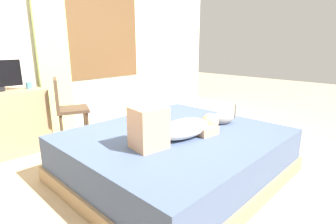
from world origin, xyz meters
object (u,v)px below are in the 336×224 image
at_px(bed, 176,154).
at_px(chair_by_desk, 66,106).
at_px(cat, 221,118).
at_px(person_lying, 175,128).
at_px(desk, 3,123).
at_px(cup, 29,85).

xyz_separation_m(bed, chair_by_desk, (-0.34, 1.54, 0.29)).
bearing_deg(cat, chair_by_desk, 117.08).
bearing_deg(person_lying, cat, -2.55).
distance_m(bed, chair_by_desk, 1.61).
bearing_deg(person_lying, desk, 113.01).
distance_m(bed, person_lying, 0.39).
bearing_deg(chair_by_desk, bed, -77.42).
height_order(cat, cup, cup).
bearing_deg(desk, person_lying, -66.99).
bearing_deg(cat, person_lying, 177.45).
bearing_deg(person_lying, cup, 104.88).
distance_m(bed, desk, 2.09).
height_order(person_lying, chair_by_desk, chair_by_desk).
bearing_deg(cat, desk, 127.04).
relative_size(bed, person_lying, 2.08).
xyz_separation_m(person_lying, chair_by_desk, (-0.20, 1.67, -0.05)).
bearing_deg(desk, cup, -7.21).
height_order(cat, chair_by_desk, chair_by_desk).
xyz_separation_m(person_lying, desk, (-0.84, 1.97, -0.19)).
relative_size(bed, chair_by_desk, 2.28).
bearing_deg(bed, cat, -16.81).
xyz_separation_m(desk, chair_by_desk, (0.64, -0.30, 0.14)).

